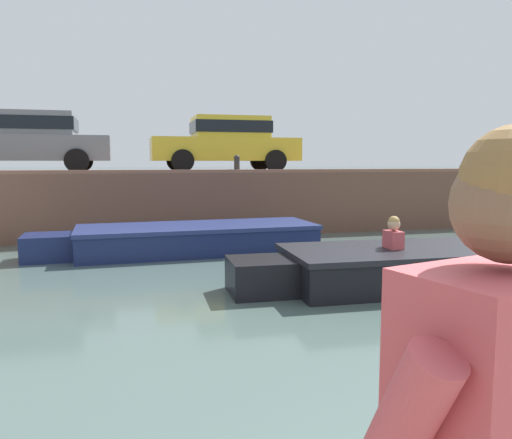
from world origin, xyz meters
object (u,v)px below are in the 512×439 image
Objects in this scene: car_left_inner_grey at (28,139)px; mooring_bollard_mid at (237,163)px; motorboat_passing at (420,265)px; car_centre_yellow at (226,142)px; boat_moored_central_navy at (186,239)px.

car_left_inner_grey reaches higher than mooring_bollard_mid.
car_centre_yellow is (-1.39, 7.61, 2.15)m from motorboat_passing.
boat_moored_central_navy is at bearing -126.58° from mooring_bollard_mid.
car_left_inner_grey is 1.02× the size of car_centre_yellow.
car_left_inner_grey is (-6.65, 7.61, 2.15)m from motorboat_passing.
car_left_inner_grey is at bearing 131.15° from motorboat_passing.
mooring_bollard_mid is (-1.53, 5.71, 1.54)m from motorboat_passing.
boat_moored_central_navy is 4.75m from motorboat_passing.
car_centre_yellow reaches higher than mooring_bollard_mid.
boat_moored_central_navy is 13.03× the size of mooring_bollard_mid.
car_centre_yellow is at bearing -0.01° from car_left_inner_grey.
mooring_bollard_mid is at bearing -20.32° from car_left_inner_grey.
motorboat_passing is 8.03m from car_centre_yellow.
motorboat_passing is at bearing -49.48° from boat_moored_central_navy.
mooring_bollard_mid is at bearing 104.99° from motorboat_passing.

